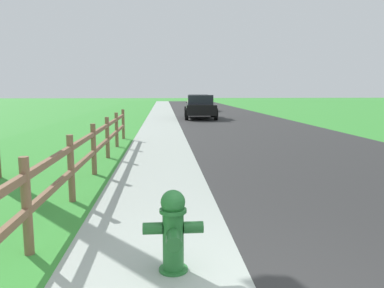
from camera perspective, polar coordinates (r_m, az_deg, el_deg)
ground_plane at (r=27.80m, az=-2.59°, el=4.39°), size 120.00×120.00×0.00m
road_asphalt at (r=30.10m, az=3.99°, el=4.68°), size 7.00×66.00×0.01m
curb_concrete at (r=29.86m, az=-8.49°, el=4.58°), size 6.00×66.00×0.01m
grass_verge at (r=30.01m, az=-11.35°, el=4.53°), size 5.00×66.00×0.00m
fire_hydrant at (r=3.90m, az=-2.88°, el=-12.90°), size 0.62×0.50×0.86m
rail_fence at (r=8.46m, az=-14.78°, el=-0.22°), size 0.11×12.33×1.13m
parked_suv_black at (r=24.66m, az=1.25°, el=5.68°), size 2.20×4.38×1.54m
parked_car_beige at (r=34.12m, az=0.93°, el=6.36°), size 2.24×4.59×1.46m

